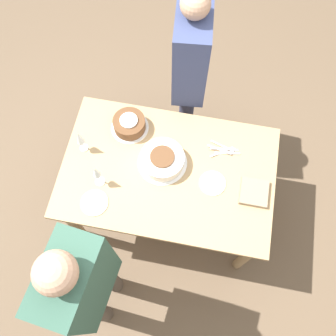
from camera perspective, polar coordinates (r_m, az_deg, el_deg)
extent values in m
plane|color=brown|center=(3.15, 0.00, -5.66)|extent=(12.00, 12.00, 0.00)
cube|color=tan|center=(2.46, 0.00, -0.59)|extent=(1.40, 0.90, 0.03)
cylinder|color=#8E724D|center=(2.98, 13.25, 1.17)|extent=(0.07, 0.07, 0.72)
cylinder|color=#8E724D|center=(3.05, -10.25, 5.22)|extent=(0.07, 0.07, 0.72)
cylinder|color=#8E724D|center=(2.74, 11.70, -13.08)|extent=(0.07, 0.07, 0.72)
cylinder|color=#8E724D|center=(2.82, -14.17, -8.22)|extent=(0.07, 0.07, 0.72)
cylinder|color=white|center=(2.46, -0.86, 0.85)|extent=(0.33, 0.33, 0.01)
cylinder|color=white|center=(2.42, -0.87, 1.27)|extent=(0.29, 0.29, 0.08)
cylinder|color=brown|center=(2.38, -0.89, 1.74)|extent=(0.16, 0.16, 0.01)
cylinder|color=white|center=(2.59, -5.81, 6.18)|extent=(0.26, 0.26, 0.01)
cylinder|color=brown|center=(2.55, -5.91, 6.69)|extent=(0.22, 0.22, 0.09)
cylinder|color=white|center=(2.51, -6.02, 7.24)|extent=(0.12, 0.12, 0.01)
cylinder|color=silver|center=(2.45, -10.29, -2.02)|extent=(0.07, 0.07, 0.00)
cylinder|color=silver|center=(2.40, -10.51, -1.54)|extent=(0.01, 0.01, 0.11)
cone|color=silver|center=(2.31, -10.95, -0.58)|extent=(0.05, 0.05, 0.10)
cylinder|color=silver|center=(2.57, -12.66, 3.01)|extent=(0.06, 0.06, 0.00)
cylinder|color=silver|center=(2.53, -12.88, 3.48)|extent=(0.01, 0.01, 0.09)
cone|color=silver|center=(2.44, -13.37, 4.54)|extent=(0.05, 0.05, 0.11)
cylinder|color=beige|center=(2.43, 6.79, -2.32)|extent=(0.17, 0.17, 0.01)
cylinder|color=beige|center=(2.41, -11.15, -5.22)|extent=(0.18, 0.18, 0.01)
cube|color=silver|center=(2.53, 8.83, 2.36)|extent=(0.16, 0.08, 0.00)
cube|color=silver|center=(2.52, 9.03, 2.25)|extent=(0.17, 0.04, 0.00)
cube|color=silver|center=(2.52, 8.16, 2.43)|extent=(0.15, 0.11, 0.00)
cube|color=silver|center=(2.53, 8.28, 3.34)|extent=(0.17, 0.06, 0.00)
cube|color=silver|center=(2.52, 8.33, 2.93)|extent=(0.17, 0.04, 0.00)
cube|color=silver|center=(2.51, 7.84, 2.81)|extent=(0.17, 0.05, 0.00)
cube|color=gray|center=(2.43, 12.97, -3.61)|extent=(0.18, 0.18, 0.03)
cylinder|color=#2D334C|center=(3.15, 2.95, 10.43)|extent=(0.11, 0.11, 0.76)
cylinder|color=#2D334C|center=(3.03, 2.67, 6.97)|extent=(0.11, 0.11, 0.76)
cube|color=#38426B|center=(2.53, 3.56, 17.02)|extent=(0.26, 0.42, 0.63)
sphere|color=tan|center=(2.23, 4.20, 23.66)|extent=(0.17, 0.17, 0.17)
cylinder|color=#4C4238|center=(2.66, -10.80, -20.75)|extent=(0.11, 0.11, 0.79)
cylinder|color=#4C4238|center=(2.66, -8.99, -16.33)|extent=(0.11, 0.11, 0.79)
cube|color=#335647|center=(1.95, -13.38, -16.83)|extent=(0.27, 0.42, 0.66)
sphere|color=tan|center=(1.55, -16.80, -15.06)|extent=(0.18, 0.18, 0.18)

